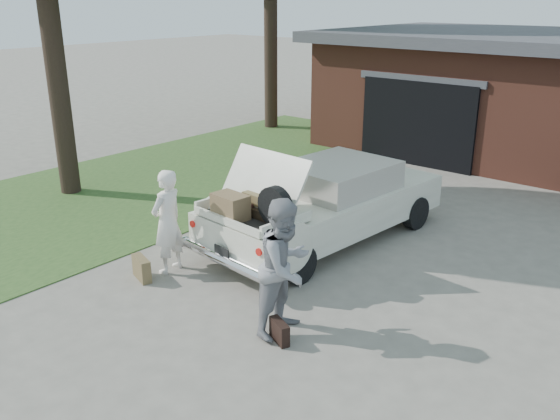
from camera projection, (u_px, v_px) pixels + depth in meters
The scene contains 8 objects.
ground at pixel (255, 286), 9.22m from camera, with size 90.00×90.00×0.00m, color gray.
grass_strip at pixel (172, 177), 14.69m from camera, with size 6.00×16.00×0.02m, color #2D4C1E.
house at pixel (560, 95), 16.32m from camera, with size 12.80×7.80×3.30m.
sedan at pixel (325, 203), 10.71m from camera, with size 2.34×5.12×1.91m.
woman_left at pixel (167, 222), 9.45m from camera, with size 0.63×0.41×1.72m, color white.
woman_right at pixel (285, 267), 7.71m from camera, with size 0.91×0.71×1.87m, color gray.
suitcase_left at pixel (142, 268), 9.40m from camera, with size 0.48×0.15×0.37m, color olive.
suitcase_right at pixel (279, 331), 7.71m from camera, with size 0.38×0.12×0.29m, color black.
Camera 1 is at (5.60, -6.08, 4.27)m, focal length 38.00 mm.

